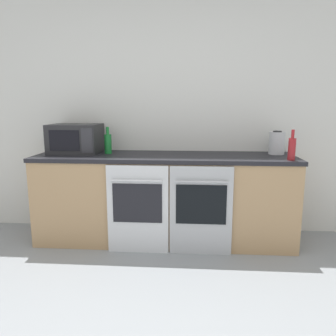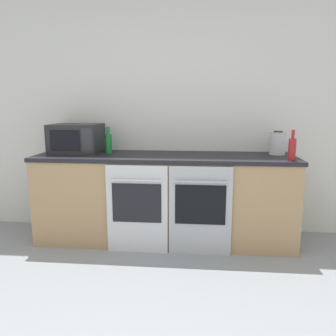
% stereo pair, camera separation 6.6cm
% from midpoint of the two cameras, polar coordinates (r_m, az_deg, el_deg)
% --- Properties ---
extents(wall_back, '(10.00, 0.06, 2.60)m').
position_cam_midpoint_polar(wall_back, '(3.64, -0.67, 9.38)').
color(wall_back, silver).
rests_on(wall_back, ground_plane).
extents(counter_back, '(2.61, 0.68, 0.90)m').
position_cam_midpoint_polar(counter_back, '(3.42, -1.15, -5.17)').
color(counter_back, tan).
rests_on(counter_back, ground_plane).
extents(oven_left, '(0.58, 0.06, 0.85)m').
position_cam_midpoint_polar(oven_left, '(3.12, -5.90, -7.11)').
color(oven_left, silver).
rests_on(oven_left, ground_plane).
extents(oven_right, '(0.58, 0.06, 0.85)m').
position_cam_midpoint_polar(oven_right, '(3.08, 5.14, -7.37)').
color(oven_right, '#A8AAAF').
rests_on(oven_right, ground_plane).
extents(microwave, '(0.51, 0.40, 0.30)m').
position_cam_midpoint_polar(microwave, '(3.59, -16.27, 4.93)').
color(microwave, '#232326').
rests_on(microwave, counter_back).
extents(bottle_green, '(0.07, 0.07, 0.28)m').
position_cam_midpoint_polar(bottle_green, '(3.47, -10.95, 4.28)').
color(bottle_green, '#19722D').
rests_on(bottle_green, counter_back).
extents(bottle_red, '(0.07, 0.07, 0.28)m').
position_cam_midpoint_polar(bottle_red, '(3.18, 20.21, 3.25)').
color(bottle_red, maroon).
rests_on(bottle_red, counter_back).
extents(kettle, '(0.16, 0.16, 0.24)m').
position_cam_midpoint_polar(kettle, '(3.53, 17.91, 4.18)').
color(kettle, '#B7BABF').
rests_on(kettle, counter_back).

